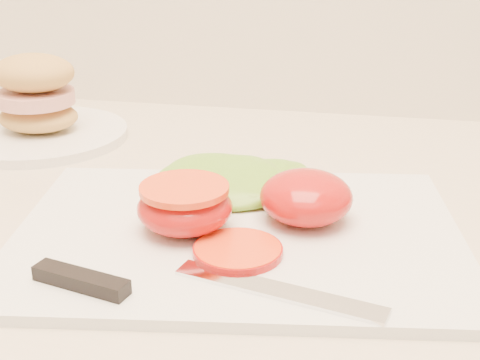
# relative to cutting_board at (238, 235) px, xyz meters

# --- Properties ---
(cutting_board) EXTENTS (0.44, 0.34, 0.01)m
(cutting_board) POSITION_rel_cutting_board_xyz_m (0.00, 0.00, 0.00)
(cutting_board) COLOR silver
(cutting_board) RESTS_ON counter
(tomato_half_dome) EXTENTS (0.09, 0.09, 0.05)m
(tomato_half_dome) POSITION_rel_cutting_board_xyz_m (0.06, 0.03, 0.03)
(tomato_half_dome) COLOR red
(tomato_half_dome) RESTS_ON cutting_board
(tomato_half_cut) EXTENTS (0.09, 0.09, 0.04)m
(tomato_half_cut) POSITION_rel_cutting_board_xyz_m (-0.05, -0.01, 0.03)
(tomato_half_cut) COLOR red
(tomato_half_cut) RESTS_ON cutting_board
(tomato_slice_0) EXTENTS (0.07, 0.07, 0.01)m
(tomato_slice_0) POSITION_rel_cutting_board_xyz_m (0.01, -0.04, 0.01)
(tomato_slice_0) COLOR #FE511D
(tomato_slice_0) RESTS_ON cutting_board
(lettuce_leaf_0) EXTENTS (0.15, 0.10, 0.03)m
(lettuce_leaf_0) POSITION_rel_cutting_board_xyz_m (-0.03, 0.08, 0.02)
(lettuce_leaf_0) COLOR #73BC31
(lettuce_leaf_0) RESTS_ON cutting_board
(lettuce_leaf_1) EXTENTS (0.12, 0.13, 0.02)m
(lettuce_leaf_1) POSITION_rel_cutting_board_xyz_m (0.02, 0.09, 0.02)
(lettuce_leaf_1) COLOR #73BC31
(lettuce_leaf_1) RESTS_ON cutting_board
(knife) EXTENTS (0.28, 0.07, 0.01)m
(knife) POSITION_rel_cutting_board_xyz_m (-0.04, -0.11, 0.01)
(knife) COLOR silver
(knife) RESTS_ON cutting_board
(sandwich_plate) EXTENTS (0.22, 0.22, 0.11)m
(sandwich_plate) POSITION_rel_cutting_board_xyz_m (-0.31, 0.23, 0.03)
(sandwich_plate) COLOR white
(sandwich_plate) RESTS_ON counter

